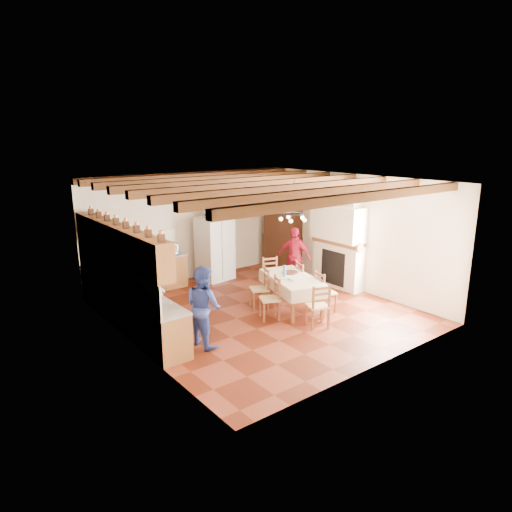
{
  "coord_description": "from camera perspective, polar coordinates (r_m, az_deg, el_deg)",
  "views": [
    {
      "loc": [
        -6.1,
        -7.71,
        3.9
      ],
      "look_at": [
        0.1,
        0.3,
        1.25
      ],
      "focal_mm": 32.0,
      "sensor_mm": 36.0,
      "label": 1
    }
  ],
  "objects": [
    {
      "name": "chandelier",
      "position": [
        10.21,
        4.7,
        5.31
      ],
      "size": [
        0.47,
        0.47,
        0.03
      ],
      "primitive_type": "torus",
      "color": "black",
      "rests_on": "ground"
    },
    {
      "name": "chair_end_far",
      "position": [
        11.55,
        2.02,
        -2.58
      ],
      "size": [
        0.53,
        0.52,
        0.96
      ],
      "primitive_type": null,
      "rotation": [
        0.0,
        0.0,
        -0.35
      ],
      "color": "brown",
      "rests_on": "floor"
    },
    {
      "name": "lower_cabinets_left",
      "position": [
        10.02,
        -15.57,
        -6.17
      ],
      "size": [
        0.6,
        4.3,
        0.86
      ],
      "primitive_type": "cube",
      "color": "brown",
      "rests_on": "ground"
    },
    {
      "name": "ceiling",
      "position": [
        9.87,
        0.61,
        9.49
      ],
      "size": [
        6.0,
        6.5,
        0.02
      ],
      "primitive_type": "cube",
      "color": "silver",
      "rests_on": "ground"
    },
    {
      "name": "dining_table",
      "position": [
        10.57,
        4.53,
        -3.03
      ],
      "size": [
        1.36,
        1.96,
        0.78
      ],
      "rotation": [
        0.0,
        0.0,
        -0.27
      ],
      "color": "beige",
      "rests_on": "floor"
    },
    {
      "name": "wall_front",
      "position": [
        7.92,
        15.39,
        -3.51
      ],
      "size": [
        6.0,
        0.02,
        3.0
      ],
      "primitive_type": "cube",
      "color": "beige",
      "rests_on": "ground"
    },
    {
      "name": "chair_left_far",
      "position": [
        10.67,
        0.41,
        -4.03
      ],
      "size": [
        0.54,
        0.55,
        0.96
      ],
      "primitive_type": null,
      "rotation": [
        0.0,
        0.0,
        -2.01
      ],
      "color": "brown",
      "rests_on": "floor"
    },
    {
      "name": "floor",
      "position": [
        10.58,
        0.57,
        -7.03
      ],
      "size": [
        6.0,
        6.5,
        0.02
      ],
      "primitive_type": "cube",
      "color": "#481609",
      "rests_on": "ground"
    },
    {
      "name": "fridge_vase",
      "position": [
        12.56,
        -5.25,
        5.66
      ],
      "size": [
        0.35,
        0.35,
        0.33
      ],
      "primitive_type": "imported",
      "rotation": [
        0.0,
        0.0,
        -0.11
      ],
      "color": "#361A12",
      "rests_on": "refrigerator"
    },
    {
      "name": "upper_cabinets",
      "position": [
        9.57,
        -16.84,
        1.67
      ],
      "size": [
        0.35,
        4.2,
        0.7
      ],
      "primitive_type": "cube",
      "color": "brown",
      "rests_on": "ground"
    },
    {
      "name": "countertop_back",
      "position": [
        11.98,
        -14.14,
        -0.4
      ],
      "size": [
        2.34,
        0.62,
        0.04
      ],
      "primitive_type": "cube",
      "color": "slate",
      "rests_on": "lower_cabinets_back"
    },
    {
      "name": "ceiling_beams",
      "position": [
        9.88,
        0.61,
        8.91
      ],
      "size": [
        6.0,
        6.3,
        0.16
      ],
      "primitive_type": null,
      "color": "#3C270D",
      "rests_on": "ground"
    },
    {
      "name": "chair_left_near",
      "position": [
        10.03,
        1.72,
        -5.27
      ],
      "size": [
        0.54,
        0.55,
        0.96
      ],
      "primitive_type": null,
      "rotation": [
        0.0,
        0.0,
        -2.0
      ],
      "color": "brown",
      "rests_on": "floor"
    },
    {
      "name": "wall_picture",
      "position": [
        13.51,
        -2.75,
        5.91
      ],
      "size": [
        0.34,
        0.03,
        0.42
      ],
      "primitive_type": "cube",
      "color": "black",
      "rests_on": "ground"
    },
    {
      "name": "wall_left",
      "position": [
        8.65,
        -15.28,
        -1.98
      ],
      "size": [
        0.02,
        6.5,
        3.0
      ],
      "primitive_type": "cube",
      "color": "beige",
      "rests_on": "ground"
    },
    {
      "name": "wall_right",
      "position": [
        12.17,
        11.8,
        2.98
      ],
      "size": [
        0.02,
        6.5,
        3.0
      ],
      "primitive_type": "cube",
      "color": "beige",
      "rests_on": "ground"
    },
    {
      "name": "chair_right_far",
      "position": [
        11.28,
        6.23,
        -3.08
      ],
      "size": [
        0.51,
        0.53,
        0.96
      ],
      "primitive_type": null,
      "rotation": [
        0.0,
        0.0,
        1.25
      ],
      "color": "brown",
      "rests_on": "floor"
    },
    {
      "name": "backsplash_back",
      "position": [
        12.16,
        -14.78,
        1.34
      ],
      "size": [
        2.3,
        0.03,
        0.6
      ],
      "primitive_type": "cube",
      "color": "white",
      "rests_on": "ground"
    },
    {
      "name": "refrigerator",
      "position": [
        12.76,
        -5.16,
        0.97
      ],
      "size": [
        0.98,
        0.84,
        1.78
      ],
      "primitive_type": "cube",
      "rotation": [
        0.0,
        0.0,
        0.13
      ],
      "color": "silver",
      "rests_on": "floor"
    },
    {
      "name": "person_man",
      "position": [
        9.44,
        -12.39,
        -4.94
      ],
      "size": [
        0.42,
        0.6,
        1.57
      ],
      "primitive_type": "imported",
      "rotation": [
        0.0,
        0.0,
        1.49
      ],
      "color": "white",
      "rests_on": "floor"
    },
    {
      "name": "microwave",
      "position": [
        12.24,
        -10.98,
        0.88
      ],
      "size": [
        0.54,
        0.39,
        0.28
      ],
      "primitive_type": "imported",
      "rotation": [
        0.0,
        0.0,
        0.11
      ],
      "color": "silver",
      "rests_on": "countertop_back"
    },
    {
      "name": "chair_right_near",
      "position": [
        10.56,
        8.69,
        -4.4
      ],
      "size": [
        0.48,
        0.5,
        0.96
      ],
      "primitive_type": null,
      "rotation": [
        0.0,
        0.0,
        1.35
      ],
      "color": "brown",
      "rests_on": "floor"
    },
    {
      "name": "countertop_left",
      "position": [
        9.87,
        -15.75,
        -3.72
      ],
      "size": [
        0.62,
        4.3,
        0.04
      ],
      "primitive_type": "cube",
      "color": "slate",
      "rests_on": "lower_cabinets_left"
    },
    {
      "name": "chair_end_near",
      "position": [
        9.71,
        7.72,
        -6.09
      ],
      "size": [
        0.54,
        0.53,
        0.96
      ],
      "primitive_type": null,
      "rotation": [
        0.0,
        0.0,
        2.77
      ],
      "color": "brown",
      "rests_on": "floor"
    },
    {
      "name": "fireplace",
      "position": [
        12.11,
        10.16,
        2.51
      ],
      "size": [
        0.56,
        1.6,
        2.8
      ],
      "primitive_type": null,
      "color": "beige",
      "rests_on": "ground"
    },
    {
      "name": "lower_cabinets_back",
      "position": [
        12.1,
        -14.01,
        -2.46
      ],
      "size": [
        2.3,
        0.6,
        0.86
      ],
      "primitive_type": "cube",
      "color": "brown",
      "rests_on": "ground"
    },
    {
      "name": "person_woman_red",
      "position": [
        12.18,
        4.79,
        -0.1
      ],
      "size": [
        0.69,
        1.02,
        1.61
      ],
      "primitive_type": "imported",
      "rotation": [
        0.0,
        0.0,
        -1.22
      ],
      "color": "#BC1836",
      "rests_on": "floor"
    },
    {
      "name": "wall_back",
      "position": [
        12.78,
        -8.52,
        3.67
      ],
      "size": [
        6.0,
        0.02,
        3.0
      ],
      "primitive_type": "cube",
      "color": "beige",
      "rests_on": "ground"
    },
    {
      "name": "person_woman_blue",
      "position": [
        8.77,
        -6.59,
        -6.23
      ],
      "size": [
        0.66,
        0.82,
        1.57
      ],
      "primitive_type": "imported",
      "rotation": [
        0.0,
        0.0,
        1.66
      ],
      "color": "navy",
      "rests_on": "floor"
    },
    {
      "name": "backsplash_left",
      "position": [
        9.68,
        -17.44,
        -2.22
      ],
      "size": [
        0.03,
        4.3,
        0.6
      ],
      "primitive_type": "cube",
      "color": "white",
      "rests_on": "ground"
    },
    {
      "name": "hutch",
      "position": [
        13.71,
        3.41,
        3.09
      ],
      "size": [
        0.64,
        1.32,
        2.31
      ],
      "primitive_type": null,
      "rotation": [
        0.0,
        0.0,
        0.09
      ],
      "color": "#361A12",
      "rests_on": "floor"
    }
  ]
}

